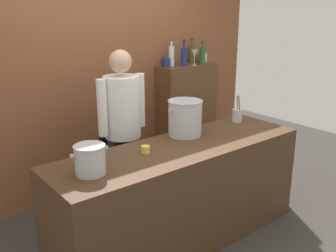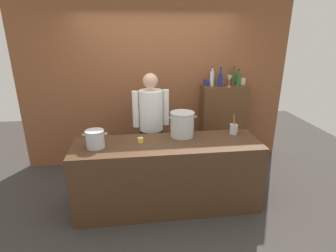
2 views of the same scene
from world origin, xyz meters
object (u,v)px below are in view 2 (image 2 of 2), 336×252
(chef, at_px, (151,121))
(stockpot_large, at_px, (182,124))
(butter_jar, at_px, (140,140))
(wine_bottle_olive, at_px, (233,78))
(utensil_crock, at_px, (234,129))
(stockpot_small, at_px, (95,139))
(wine_bottle_clear, at_px, (212,78))
(spice_tin_cream, at_px, (242,81))
(wine_bottle_cobalt, at_px, (220,80))
(wine_glass_tall, at_px, (230,79))
(spice_tin_navy, at_px, (206,83))
(wine_bottle_green, at_px, (238,80))

(chef, xyz_separation_m, stockpot_large, (0.37, -0.48, 0.10))
(butter_jar, relative_size, wine_bottle_olive, 0.24)
(utensil_crock, bearing_deg, chef, 155.54)
(stockpot_small, xyz_separation_m, wine_bottle_clear, (1.75, 1.24, 0.47))
(wine_bottle_olive, bearing_deg, spice_tin_cream, -22.06)
(wine_bottle_cobalt, bearing_deg, utensil_crock, -94.89)
(wine_glass_tall, bearing_deg, wine_bottle_olive, 54.70)
(utensil_crock, relative_size, wine_glass_tall, 1.51)
(utensil_crock, distance_m, spice_tin_navy, 1.11)
(wine_bottle_olive, xyz_separation_m, wine_bottle_green, (0.02, -0.17, -0.00))
(stockpot_large, xyz_separation_m, wine_bottle_olive, (1.06, 1.09, 0.40))
(butter_jar, xyz_separation_m, wine_bottle_olive, (1.61, 1.24, 0.53))
(wine_bottle_clear, bearing_deg, spice_tin_navy, -174.49)
(butter_jar, height_order, wine_bottle_cobalt, wine_bottle_cobalt)
(chef, bearing_deg, spice_tin_cream, -165.60)
(utensil_crock, height_order, wine_bottle_olive, wine_bottle_olive)
(wine_bottle_green, relative_size, wine_glass_tall, 1.46)
(wine_bottle_cobalt, bearing_deg, wine_bottle_olive, 31.21)
(utensil_crock, bearing_deg, wine_bottle_olive, 71.69)
(butter_jar, distance_m, wine_bottle_cobalt, 1.79)
(stockpot_large, height_order, wine_bottle_green, wine_bottle_green)
(stockpot_small, height_order, wine_bottle_green, wine_bottle_green)
(wine_bottle_cobalt, xyz_separation_m, spice_tin_cream, (0.43, 0.12, -0.06))
(chef, xyz_separation_m, wine_bottle_cobalt, (1.15, 0.44, 0.50))
(wine_bottle_olive, relative_size, wine_glass_tall, 1.60)
(butter_jar, distance_m, wine_bottle_olive, 2.10)
(utensil_crock, distance_m, butter_jar, 1.26)
(wine_glass_tall, relative_size, spice_tin_cream, 1.67)
(spice_tin_cream, bearing_deg, butter_jar, -146.02)
(stockpot_large, bearing_deg, butter_jar, -164.93)
(wine_bottle_clear, relative_size, wine_glass_tall, 1.64)
(butter_jar, bearing_deg, wine_bottle_cobalt, 38.75)
(wine_bottle_olive, relative_size, wine_bottle_green, 1.09)
(stockpot_small, bearing_deg, utensil_crock, 6.93)
(wine_bottle_cobalt, distance_m, spice_tin_navy, 0.23)
(chef, relative_size, utensil_crock, 5.89)
(chef, relative_size, wine_bottle_cobalt, 5.35)
(butter_jar, height_order, spice_tin_cream, spice_tin_cream)
(stockpot_small, relative_size, wine_bottle_clear, 0.93)
(wine_bottle_clear, height_order, spice_tin_navy, wine_bottle_clear)
(stockpot_small, height_order, wine_bottle_olive, wine_bottle_olive)
(wine_bottle_clear, height_order, wine_bottle_green, wine_bottle_clear)
(wine_bottle_clear, bearing_deg, wine_bottle_cobalt, -42.28)
(wine_bottle_cobalt, xyz_separation_m, wine_bottle_green, (0.30, 0.00, -0.01))
(utensil_crock, height_order, wine_bottle_clear, wine_bottle_clear)
(butter_jar, bearing_deg, utensil_crock, 6.22)
(wine_bottle_clear, relative_size, wine_bottle_cobalt, 0.99)
(wine_glass_tall, bearing_deg, stockpot_small, -150.79)
(butter_jar, bearing_deg, wine_glass_tall, 35.23)
(wine_bottle_cobalt, xyz_separation_m, wine_glass_tall, (0.14, -0.03, 0.02))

